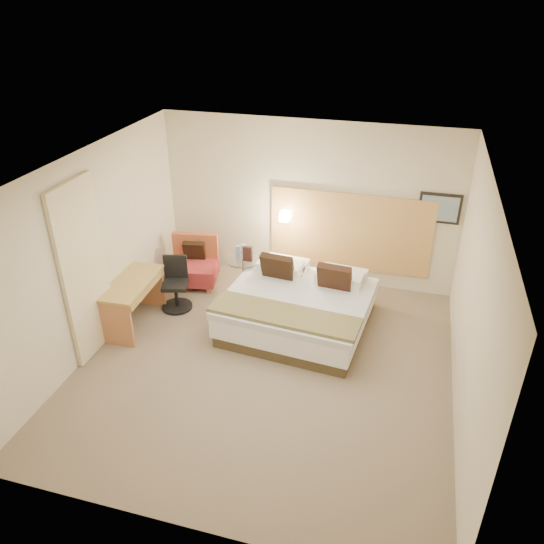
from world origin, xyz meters
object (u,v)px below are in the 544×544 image
(bed, at_px, (299,307))
(desk, at_px, (133,291))
(desk_chair, at_px, (176,288))
(side_table, at_px, (244,274))
(lounge_chair, at_px, (194,265))

(bed, relative_size, desk, 1.83)
(desk_chair, bearing_deg, bed, 0.47)
(side_table, distance_m, desk, 1.80)
(lounge_chair, distance_m, side_table, 0.93)
(desk, bearing_deg, desk_chair, 58.02)
(lounge_chair, height_order, desk_chair, desk_chair)
(bed, bearing_deg, lounge_chair, 158.63)
(lounge_chair, bearing_deg, desk, -103.66)
(desk, relative_size, desk_chair, 1.43)
(lounge_chair, xyz_separation_m, desk_chair, (0.04, -0.79, 0.02))
(desk, bearing_deg, lounge_chair, 76.34)
(bed, height_order, desk_chair, bed)
(bed, bearing_deg, desk, -165.15)
(desk_chair, bearing_deg, lounge_chair, 92.63)
(lounge_chair, bearing_deg, desk_chair, -87.37)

